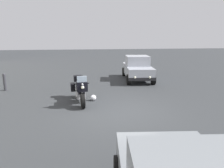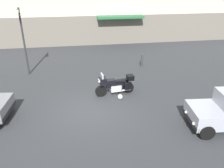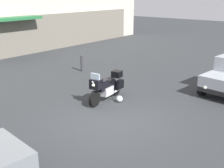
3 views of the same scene
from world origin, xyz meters
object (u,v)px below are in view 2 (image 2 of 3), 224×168
at_px(motorcycle, 116,85).
at_px(streetlamp_curbside, 22,36).
at_px(bollard_curbside, 142,60).
at_px(helmet, 120,97).

height_order(motorcycle, streetlamp_curbside, streetlamp_curbside).
distance_m(streetlamp_curbside, bollard_curbside, 8.44).
relative_size(motorcycle, bollard_curbside, 2.31).
relative_size(motorcycle, streetlamp_curbside, 0.51).
distance_m(motorcycle, helmet, 0.78).
relative_size(helmet, streetlamp_curbside, 0.06).
xyz_separation_m(streetlamp_curbside, bollard_curbside, (8.14, 0.37, -2.20)).
relative_size(motorcycle, helmet, 8.07).
distance_m(motorcycle, streetlamp_curbside, 6.93).
bearing_deg(streetlamp_curbside, motorcycle, -35.03).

